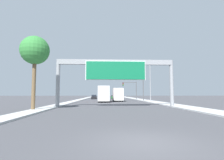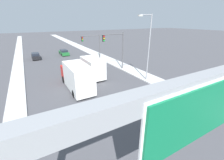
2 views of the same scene
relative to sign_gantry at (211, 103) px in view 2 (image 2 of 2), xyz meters
The scene contains 10 objects.
sidewalk_right 43.48m from the sign_gantry, 77.29° to the left, with size 3.00×120.00×0.15m.
median_strip_left 43.37m from the sign_gantry, 102.06° to the left, with size 2.00×120.00×0.15m.
sign_gantry is the anchor object (origin of this frame).
car_mid_center 37.91m from the sign_gantry, 98.02° to the left, with size 1.77×4.38×1.49m.
car_far_right 38.79m from the sign_gantry, 87.40° to the left, with size 1.85×4.64×1.43m.
truck_box_primary 19.54m from the sign_gantry, 84.77° to the left, with size 2.35×7.00×3.25m.
truck_box_secondary 16.08m from the sign_gantry, 96.40° to the left, with size 2.50×8.02×3.60m.
traffic_light_near_intersection 21.38m from the sign_gantry, 70.25° to the left, with size 4.31×0.32×6.83m.
traffic_light_mid_block 30.93m from the sign_gantry, 76.99° to the left, with size 4.66×0.32×5.74m.
street_lamp_right 15.82m from the sign_gantry, 58.14° to the left, with size 2.37×0.28×9.58m.
Camera 2 is at (-6.86, 14.98, 8.78)m, focal length 24.00 mm.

